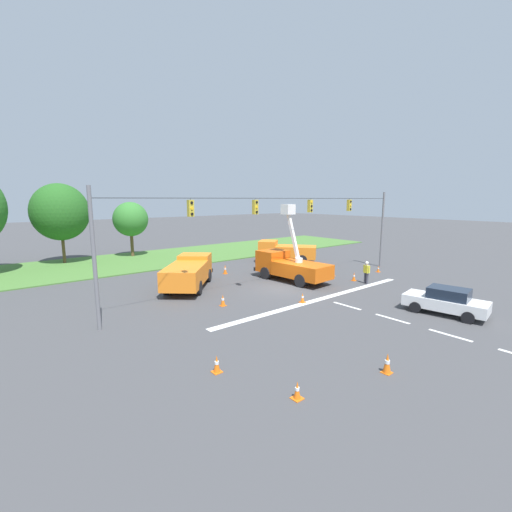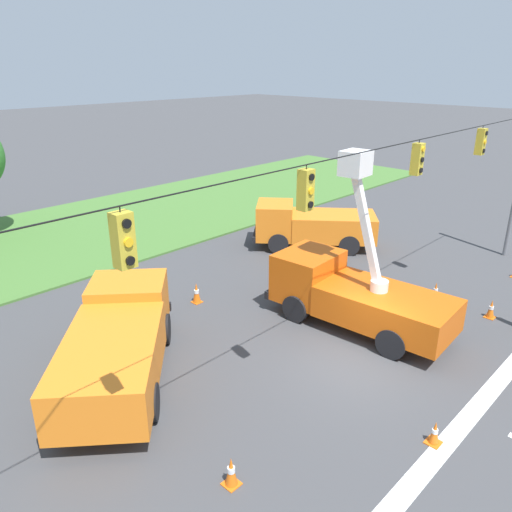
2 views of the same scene
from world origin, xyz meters
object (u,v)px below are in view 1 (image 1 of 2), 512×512
object	(u,v)px
traffic_cone_near_bucket	(303,298)
traffic_cone_lane_edge_b	(223,300)
utility_truck_support_near	(189,272)
traffic_cone_mid_right	(217,364)
tree_west	(60,212)
tree_centre	(131,219)
road_worker	(367,271)
traffic_cone_far_right	(387,363)
traffic_cone_foreground_left	(354,276)
traffic_cone_lane_edge_a	(333,272)
sedan_white	(446,301)
utility_truck_support_far	(285,251)
traffic_cone_far_left	(378,269)
utility_truck_bucket_lift	(290,265)
traffic_cone_mid_left	(297,390)
traffic_cone_foreground_right	(225,269)

from	to	relation	value
traffic_cone_near_bucket	traffic_cone_lane_edge_b	distance (m)	5.08
utility_truck_support_near	traffic_cone_mid_right	world-z (taller)	utility_truck_support_near
tree_west	tree_centre	world-z (taller)	tree_west
road_worker	traffic_cone_far_right	distance (m)	14.45
traffic_cone_foreground_left	traffic_cone_lane_edge_a	world-z (taller)	traffic_cone_lane_edge_a
tree_centre	sedan_white	size ratio (longest dim) A/B	1.38
traffic_cone_far_right	utility_truck_support_far	bearing A→B (deg)	55.44
utility_truck_support_far	traffic_cone_foreground_left	xyz separation A→B (m)	(-1.42, -9.45, -0.82)
traffic_cone_near_bucket	traffic_cone_far_right	xyz separation A→B (m)	(-4.14, -8.23, 0.09)
sedan_white	traffic_cone_far_left	distance (m)	11.51
traffic_cone_lane_edge_b	traffic_cone_mid_right	bearing A→B (deg)	-125.46
utility_truck_bucket_lift	sedan_white	world-z (taller)	utility_truck_bucket_lift
tree_west	traffic_cone_near_bucket	world-z (taller)	tree_west
utility_truck_support_near	traffic_cone_far_right	xyz separation A→B (m)	(-0.36, -16.20, -0.80)
utility_truck_support_far	traffic_cone_mid_right	bearing A→B (deg)	-140.50
tree_centre	traffic_cone_far_right	xyz separation A→B (m)	(-2.01, -32.68, -3.89)
utility_truck_support_near	sedan_white	xyz separation A→B (m)	(8.49, -14.71, -0.41)
sedan_white	traffic_cone_far_left	bearing A→B (deg)	49.63
utility_truck_bucket_lift	traffic_cone_foreground_left	distance (m)	5.31
traffic_cone_mid_left	traffic_cone_far_right	size ratio (longest dim) A/B	0.78
utility_truck_support_near	traffic_cone_lane_edge_a	bearing A→B (deg)	-21.00
traffic_cone_near_bucket	traffic_cone_far_left	xyz separation A→B (m)	(12.15, 2.02, -0.03)
traffic_cone_foreground_right	traffic_cone_far_right	size ratio (longest dim) A/B	1.03
utility_truck_bucket_lift	traffic_cone_mid_right	world-z (taller)	utility_truck_bucket_lift
traffic_cone_near_bucket	traffic_cone_far_right	distance (m)	9.22
sedan_white	traffic_cone_lane_edge_b	distance (m)	13.04
utility_truck_support_far	traffic_cone_near_bucket	distance (m)	14.17
utility_truck_support_near	sedan_white	bearing A→B (deg)	-60.02
traffic_cone_mid_right	traffic_cone_far_left	xyz separation A→B (m)	(21.28, 6.10, -0.05)
traffic_cone_mid_right	traffic_cone_far_right	bearing A→B (deg)	-39.75
tree_west	utility_truck_support_far	distance (m)	23.05
traffic_cone_mid_left	tree_centre	bearing A→B (deg)	79.47
traffic_cone_mid_left	traffic_cone_foreground_right	bearing A→B (deg)	62.75
tree_west	traffic_cone_far_left	xyz separation A→B (m)	(21.20, -22.57, -4.97)
traffic_cone_mid_left	utility_truck_bucket_lift	bearing A→B (deg)	46.06
traffic_cone_far_left	traffic_cone_lane_edge_a	bearing A→B (deg)	160.85
road_worker	utility_truck_support_near	bearing A→B (deg)	145.75
utility_truck_support_near	traffic_cone_lane_edge_b	distance (m)	5.41
traffic_cone_foreground_right	traffic_cone_far_left	size ratio (longest dim) A/B	1.37
traffic_cone_lane_edge_a	traffic_cone_lane_edge_b	bearing A→B (deg)	-175.51
tree_centre	utility_truck_support_near	world-z (taller)	tree_centre
tree_west	traffic_cone_lane_edge_a	bearing A→B (deg)	-51.53
traffic_cone_far_left	traffic_cone_foreground_left	bearing A→B (deg)	-172.78
traffic_cone_far_right	traffic_cone_far_left	bearing A→B (deg)	32.17
traffic_cone_mid_right	traffic_cone_near_bucket	distance (m)	10.00
sedan_white	traffic_cone_foreground_right	size ratio (longest dim) A/B	5.51
utility_truck_support_far	traffic_cone_mid_left	world-z (taller)	utility_truck_support_far
traffic_cone_mid_right	traffic_cone_far_right	distance (m)	6.49
traffic_cone_foreground_right	traffic_cone_mid_left	bearing A→B (deg)	-117.25
utility_truck_support_far	traffic_cone_far_left	xyz separation A→B (m)	(3.12, -8.87, -0.89)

